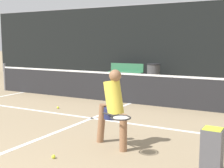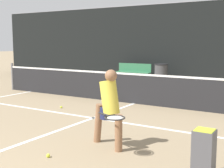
# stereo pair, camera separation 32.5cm
# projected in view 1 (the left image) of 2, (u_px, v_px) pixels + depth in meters

# --- Properties ---
(court_service_line) EXTENTS (8.25, 0.10, 0.01)m
(court_service_line) POSITION_uv_depth(u_px,v_px,m) (92.00, 118.00, 7.82)
(court_service_line) COLOR white
(court_service_line) RESTS_ON ground
(court_center_mark) EXTENTS (0.10, 5.92, 0.01)m
(court_center_mark) POSITION_uv_depth(u_px,v_px,m) (74.00, 125.00, 7.16)
(court_center_mark) COLOR white
(court_center_mark) RESTS_ON ground
(net) EXTENTS (11.09, 0.09, 1.07)m
(net) POSITION_uv_depth(u_px,v_px,m) (130.00, 87.00, 9.66)
(net) COLOR slate
(net) RESTS_ON ground
(fence_back) EXTENTS (24.00, 0.06, 3.74)m
(fence_back) POSITION_uv_depth(u_px,v_px,m) (184.00, 43.00, 14.45)
(fence_back) COLOR black
(fence_back) RESTS_ON ground
(player_practicing) EXTENTS (1.02, 0.83, 1.43)m
(player_practicing) POSITION_uv_depth(u_px,v_px,m) (113.00, 106.00, 5.56)
(player_practicing) COLOR #8C6042
(player_practicing) RESTS_ON ground
(tennis_ball_scattered_0) EXTENTS (0.07, 0.07, 0.07)m
(tennis_ball_scattered_0) POSITION_uv_depth(u_px,v_px,m) (58.00, 108.00, 8.94)
(tennis_ball_scattered_0) COLOR #D1E033
(tennis_ball_scattered_0) RESTS_ON ground
(tennis_ball_scattered_1) EXTENTS (0.07, 0.07, 0.07)m
(tennis_ball_scattered_1) POSITION_uv_depth(u_px,v_px,m) (115.00, 111.00, 8.50)
(tennis_ball_scattered_1) COLOR #D1E033
(tennis_ball_scattered_1) RESTS_ON ground
(tennis_ball_scattered_2) EXTENTS (0.07, 0.07, 0.07)m
(tennis_ball_scattered_2) POSITION_uv_depth(u_px,v_px,m) (53.00, 157.00, 5.11)
(tennis_ball_scattered_2) COLOR #D1E033
(tennis_ball_scattered_2) RESTS_ON ground
(tennis_ball_scattered_3) EXTENTS (0.07, 0.07, 0.07)m
(tennis_ball_scattered_3) POSITION_uv_depth(u_px,v_px,m) (107.00, 117.00, 7.80)
(tennis_ball_scattered_3) COLOR #D1E033
(tennis_ball_scattered_3) RESTS_ON ground
(ball_hopper) EXTENTS (0.28, 0.28, 0.71)m
(ball_hopper) POSITION_uv_depth(u_px,v_px,m) (212.00, 152.00, 4.36)
(ball_hopper) COLOR #4C4C51
(ball_hopper) RESTS_ON ground
(courtside_bench) EXTENTS (1.76, 0.44, 0.86)m
(courtside_bench) POSITION_uv_depth(u_px,v_px,m) (126.00, 71.00, 15.34)
(courtside_bench) COLOR #33724C
(courtside_bench) RESTS_ON ground
(trash_bin) EXTENTS (0.62, 0.62, 0.90)m
(trash_bin) POSITION_uv_depth(u_px,v_px,m) (153.00, 73.00, 14.53)
(trash_bin) COLOR #3F3F42
(trash_bin) RESTS_ON ground
(parked_car) EXTENTS (1.73, 3.99, 1.40)m
(parked_car) POSITION_uv_depth(u_px,v_px,m) (149.00, 65.00, 18.04)
(parked_car) COLOR maroon
(parked_car) RESTS_ON ground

